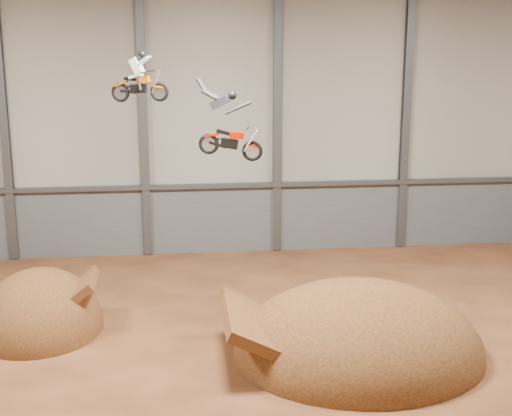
# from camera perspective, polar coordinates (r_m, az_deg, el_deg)

# --- Properties ---
(floor) EXTENTS (40.00, 40.00, 0.00)m
(floor) POSITION_cam_1_polar(r_m,az_deg,el_deg) (23.55, -1.56, -14.29)
(floor) COLOR #482513
(floor) RESTS_ON ground
(back_wall) EXTENTS (40.00, 0.10, 14.00)m
(back_wall) POSITION_cam_1_polar(r_m,az_deg,el_deg) (35.99, -3.64, 7.24)
(back_wall) COLOR #A19A8F
(back_wall) RESTS_ON ground
(lower_band_back) EXTENTS (39.80, 0.18, 3.50)m
(lower_band_back) POSITION_cam_1_polar(r_m,az_deg,el_deg) (36.86, -3.51, -0.91)
(lower_band_back) COLOR #56595E
(lower_band_back) RESTS_ON ground
(steel_rail) EXTENTS (39.80, 0.35, 0.20)m
(steel_rail) POSITION_cam_1_polar(r_m,az_deg,el_deg) (36.30, -3.54, 1.78)
(steel_rail) COLOR #47494F
(steel_rail) RESTS_ON lower_band_back
(steel_column_1) EXTENTS (0.40, 0.36, 13.90)m
(steel_column_1) POSITION_cam_1_polar(r_m,az_deg,el_deg) (36.71, -19.52, 6.61)
(steel_column_1) COLOR #47494F
(steel_column_1) RESTS_ON ground
(steel_column_2) EXTENTS (0.40, 0.36, 13.90)m
(steel_column_2) POSITION_cam_1_polar(r_m,az_deg,el_deg) (35.79, -9.01, 7.06)
(steel_column_2) COLOR #47494F
(steel_column_2) RESTS_ON ground
(steel_column_3) EXTENTS (0.40, 0.36, 13.90)m
(steel_column_3) POSITION_cam_1_polar(r_m,az_deg,el_deg) (36.10, 1.71, 7.28)
(steel_column_3) COLOR #47494F
(steel_column_3) RESTS_ON ground
(steel_column_4) EXTENTS (0.40, 0.36, 13.90)m
(steel_column_4) POSITION_cam_1_polar(r_m,az_deg,el_deg) (37.61, 11.90, 7.25)
(steel_column_4) COLOR #47494F
(steel_column_4) RESTS_ON ground
(takeoff_ramp) EXTENTS (4.75, 5.48, 4.75)m
(takeoff_ramp) POSITION_cam_1_polar(r_m,az_deg,el_deg) (29.02, -16.82, -9.29)
(takeoff_ramp) COLOR #402310
(takeoff_ramp) RESTS_ON ground
(landing_ramp) EXTENTS (8.91, 7.88, 5.14)m
(landing_ramp) POSITION_cam_1_polar(r_m,az_deg,el_deg) (26.07, 8.16, -11.53)
(landing_ramp) COLOR #402310
(landing_ramp) RESTS_ON ground
(fmx_rider_a) EXTENTS (2.32, 1.45, 1.98)m
(fmx_rider_a) POSITION_cam_1_polar(r_m,az_deg,el_deg) (25.65, -9.31, 10.53)
(fmx_rider_a) COLOR #CE4F00
(fmx_rider_b) EXTENTS (3.39, 1.48, 2.93)m
(fmx_rider_b) POSITION_cam_1_polar(r_m,az_deg,el_deg) (24.54, -2.19, 6.99)
(fmx_rider_b) COLOR #A91500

